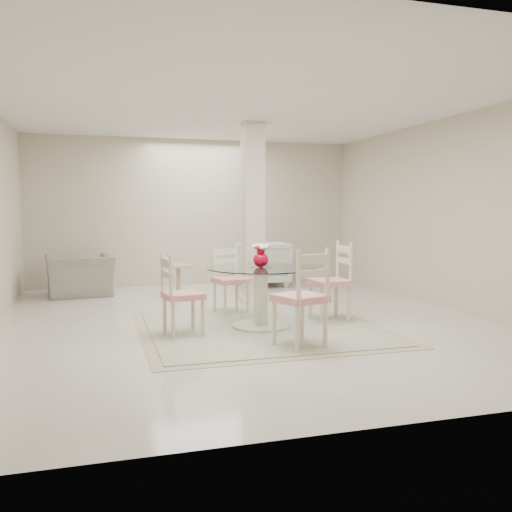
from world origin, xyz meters
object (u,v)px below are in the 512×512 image
object	(u,v)px
side_table	(178,282)
dining_chair_east	(335,275)
armchair_white	(262,263)
red_vase	(261,256)
recliner_taupe	(80,275)
dining_chair_north	(229,274)
dining_chair_west	(177,289)
dining_chair_south	(304,291)
column	(253,213)
dining_table	(261,297)

from	to	relation	value
side_table	dining_chair_east	bearing A→B (deg)	-56.49
armchair_white	side_table	size ratio (longest dim) A/B	1.73
red_vase	recliner_taupe	world-z (taller)	red_vase
red_vase	armchair_white	world-z (taller)	red_vase
recliner_taupe	dining_chair_north	bearing A→B (deg)	125.97
dining_chair_east	dining_chair_west	bearing A→B (deg)	-83.35
dining_chair_west	dining_chair_south	bearing A→B (deg)	-135.59
column	armchair_white	distance (m)	2.04
dining_chair_north	dining_chair_south	world-z (taller)	dining_chair_south
column	side_table	world-z (taller)	column
red_vase	dining_chair_north	world-z (taller)	dining_chair_north
armchair_white	dining_chair_north	bearing A→B (deg)	65.10
dining_chair_north	armchair_white	distance (m)	2.75
dining_chair_east	dining_chair_west	distance (m)	2.04
dining_chair_north	recliner_taupe	bearing A→B (deg)	120.62
dining_table	armchair_white	size ratio (longest dim) A/B	1.41
column	red_vase	xyz separation A→B (m)	(-0.41, -1.78, -0.48)
column	dining_chair_east	size ratio (longest dim) A/B	2.42
dining_table	side_table	world-z (taller)	dining_table
dining_chair_east	dining_chair_north	xyz separation A→B (m)	(-1.16, 0.87, -0.05)
red_vase	recliner_taupe	bearing A→B (deg)	123.96
column	dining_chair_west	distance (m)	2.52
red_vase	dining_chair_west	size ratio (longest dim) A/B	0.27
dining_chair_east	side_table	world-z (taller)	dining_chair_east
column	dining_chair_east	distance (m)	1.91
armchair_white	column	bearing A→B (deg)	70.06
dining_chair_north	dining_chair_south	size ratio (longest dim) A/B	0.90
dining_table	armchair_white	world-z (taller)	armchair_white
dining_chair_south	side_table	xyz separation A→B (m)	(-0.76, 3.59, -0.35)
red_vase	dining_chair_east	world-z (taller)	dining_chair_east
column	dining_chair_south	size ratio (longest dim) A/B	2.38
dining_chair_south	side_table	size ratio (longest dim) A/B	2.17
dining_chair_east	side_table	xyz separation A→B (m)	(-1.62, 2.45, -0.34)
dining_chair_east	armchair_white	distance (m)	3.33
recliner_taupe	red_vase	bearing A→B (deg)	117.36
column	dining_chair_west	xyz separation A→B (m)	(-1.42, -1.92, -0.81)
column	dining_chair_east	bearing A→B (deg)	-69.91
dining_table	red_vase	bearing A→B (deg)	-18.43
dining_chair_south	recliner_taupe	distance (m)	4.77
column	dining_table	distance (m)	2.07
side_table	recliner_taupe	bearing A→B (deg)	159.06
column	dining_chair_east	world-z (taller)	column
dining_chair_west	side_table	xyz separation A→B (m)	(0.40, 2.73, -0.30)
red_vase	column	bearing A→B (deg)	76.98
dining_chair_south	dining_table	bearing A→B (deg)	-99.92
red_vase	dining_chair_east	size ratio (longest dim) A/B	0.25
armchair_white	dining_chair_west	bearing A→B (deg)	61.55
column	red_vase	size ratio (longest dim) A/B	9.68
recliner_taupe	armchair_white	distance (m)	3.22
dining_table	dining_chair_east	xyz separation A→B (m)	(1.01, 0.13, 0.21)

